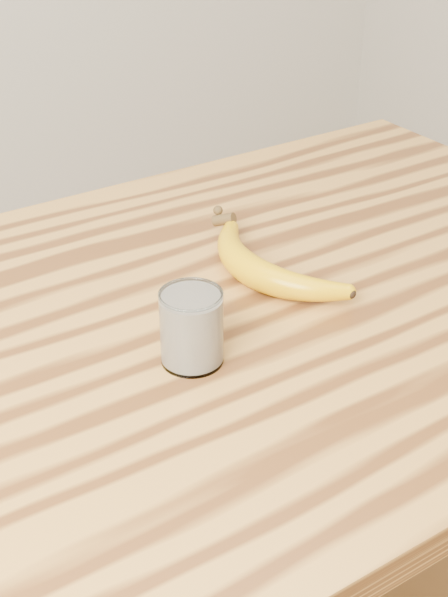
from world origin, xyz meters
TOP-DOWN VIEW (x-y plane):
  - table at (0.00, 0.00)m, footprint 1.20×0.80m
  - smoothie_glass at (-0.11, -0.07)m, footprint 0.07×0.07m
  - banana at (0.04, 0.02)m, footprint 0.15×0.34m

SIDE VIEW (x-z plane):
  - table at x=0.00m, z-range 0.32..1.22m
  - banana at x=0.04m, z-range 0.90..0.94m
  - smoothie_glass at x=-0.11m, z-range 0.90..0.99m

